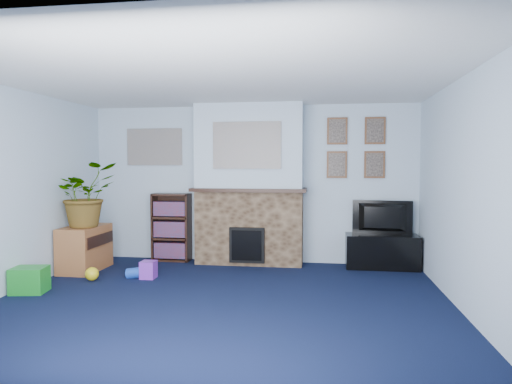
% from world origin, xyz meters
% --- Properties ---
extents(floor, '(5.00, 4.50, 0.01)m').
position_xyz_m(floor, '(0.00, 0.00, 0.00)').
color(floor, black).
rests_on(floor, ground).
extents(ceiling, '(5.00, 4.50, 0.01)m').
position_xyz_m(ceiling, '(0.00, 0.00, 2.40)').
color(ceiling, white).
rests_on(ceiling, wall_back).
extents(wall_back, '(5.00, 0.04, 2.40)m').
position_xyz_m(wall_back, '(0.00, 2.25, 1.20)').
color(wall_back, silver).
rests_on(wall_back, ground).
extents(wall_front, '(5.00, 0.04, 2.40)m').
position_xyz_m(wall_front, '(0.00, -2.25, 1.20)').
color(wall_front, silver).
rests_on(wall_front, ground).
extents(wall_left, '(0.04, 4.50, 2.40)m').
position_xyz_m(wall_left, '(-2.50, 0.00, 1.20)').
color(wall_left, silver).
rests_on(wall_left, ground).
extents(wall_right, '(0.04, 4.50, 2.40)m').
position_xyz_m(wall_right, '(2.50, 0.00, 1.20)').
color(wall_right, silver).
rests_on(wall_right, ground).
extents(chimney_breast, '(1.72, 0.50, 2.40)m').
position_xyz_m(chimney_breast, '(0.00, 2.05, 1.18)').
color(chimney_breast, brown).
rests_on(chimney_breast, ground).
extents(collage_main, '(1.00, 0.03, 0.68)m').
position_xyz_m(collage_main, '(0.00, 1.84, 1.78)').
color(collage_main, gray).
rests_on(collage_main, chimney_breast).
extents(collage_left, '(0.90, 0.03, 0.58)m').
position_xyz_m(collage_left, '(-1.55, 2.23, 1.78)').
color(collage_left, gray).
rests_on(collage_left, wall_back).
extents(portrait_tl, '(0.30, 0.03, 0.40)m').
position_xyz_m(portrait_tl, '(1.30, 2.23, 2.00)').
color(portrait_tl, brown).
rests_on(portrait_tl, wall_back).
extents(portrait_tr, '(0.30, 0.03, 0.40)m').
position_xyz_m(portrait_tr, '(1.85, 2.23, 2.00)').
color(portrait_tr, brown).
rests_on(portrait_tr, wall_back).
extents(portrait_bl, '(0.30, 0.03, 0.40)m').
position_xyz_m(portrait_bl, '(1.30, 2.23, 1.50)').
color(portrait_bl, brown).
rests_on(portrait_bl, wall_back).
extents(portrait_br, '(0.30, 0.03, 0.40)m').
position_xyz_m(portrait_br, '(1.85, 2.23, 1.50)').
color(portrait_br, brown).
rests_on(portrait_br, wall_back).
extents(tv_stand, '(1.03, 0.43, 0.49)m').
position_xyz_m(tv_stand, '(1.95, 2.03, 0.22)').
color(tv_stand, black).
rests_on(tv_stand, ground).
extents(television, '(0.86, 0.21, 0.49)m').
position_xyz_m(television, '(1.95, 2.05, 0.73)').
color(television, black).
rests_on(television, tv_stand).
extents(bookshelf, '(0.58, 0.28, 1.05)m').
position_xyz_m(bookshelf, '(-1.24, 2.11, 0.50)').
color(bookshelf, black).
rests_on(bookshelf, ground).
extents(sideboard, '(0.45, 0.81, 0.63)m').
position_xyz_m(sideboard, '(-2.24, 1.28, 0.35)').
color(sideboard, '#9F5E33').
rests_on(sideboard, ground).
extents(potted_plant, '(1.04, 1.07, 0.90)m').
position_xyz_m(potted_plant, '(-2.19, 1.23, 1.08)').
color(potted_plant, '#26661E').
rests_on(potted_plant, sideboard).
extents(mantel_clock, '(0.10, 0.06, 0.14)m').
position_xyz_m(mantel_clock, '(0.02, 2.00, 1.22)').
color(mantel_clock, gold).
rests_on(mantel_clock, chimney_breast).
extents(mantel_candle, '(0.05, 0.05, 0.17)m').
position_xyz_m(mantel_candle, '(0.27, 2.00, 1.23)').
color(mantel_candle, '#B2BFC6').
rests_on(mantel_candle, chimney_breast).
extents(mantel_teddy, '(0.12, 0.12, 0.12)m').
position_xyz_m(mantel_teddy, '(-0.63, 2.00, 1.22)').
color(mantel_teddy, gray).
rests_on(mantel_teddy, chimney_breast).
extents(mantel_can, '(0.06, 0.06, 0.12)m').
position_xyz_m(mantel_can, '(0.63, 2.00, 1.21)').
color(mantel_can, purple).
rests_on(mantel_can, chimney_breast).
extents(green_crate, '(0.42, 0.36, 0.30)m').
position_xyz_m(green_crate, '(-2.30, 0.13, 0.14)').
color(green_crate, '#198C26').
rests_on(green_crate, ground).
extents(toy_ball, '(0.17, 0.17, 0.17)m').
position_xyz_m(toy_ball, '(-1.85, 0.75, 0.09)').
color(toy_ball, yellow).
rests_on(toy_ball, ground).
extents(toy_block, '(0.19, 0.19, 0.23)m').
position_xyz_m(toy_block, '(-1.17, 0.96, 0.11)').
color(toy_block, purple).
rests_on(toy_block, ground).
extents(toy_tube, '(0.32, 0.14, 0.18)m').
position_xyz_m(toy_tube, '(-1.32, 0.97, 0.07)').
color(toy_tube, blue).
rests_on(toy_tube, ground).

